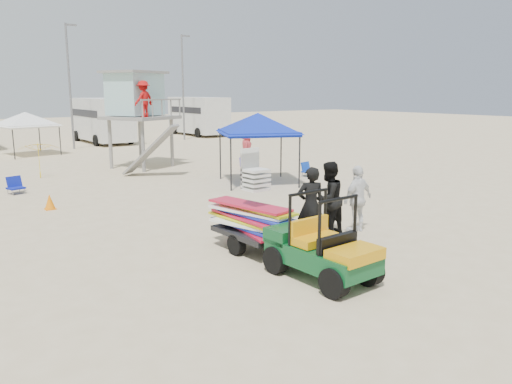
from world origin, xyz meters
TOP-DOWN VIEW (x-y plane):
  - ground at (0.00, 0.00)m, footprint 140.00×140.00m
  - utility_cart at (0.09, 0.17)m, footprint 1.25×2.32m
  - surf_trailer at (0.09, 2.51)m, footprint 1.36×2.40m
  - man_left at (1.61, 2.21)m, footprint 0.83×0.71m
  - man_mid at (2.46, 2.46)m, footprint 1.06×0.89m
  - man_right at (3.31, 2.21)m, footprint 1.10×0.53m
  - lifeguard_tower at (3.26, 16.74)m, footprint 3.81×3.81m
  - canopy_blue at (5.44, 9.67)m, footprint 3.79×3.79m
  - canopy_white_c at (-0.19, 25.27)m, footprint 3.40×3.40m
  - umbrella_b at (-1.55, 16.28)m, footprint 2.41×2.42m
  - cone_far at (-2.78, 9.83)m, footprint 0.34×0.34m
  - beach_chair_a at (-3.16, 13.27)m, footprint 0.65×0.70m
  - beach_chair_b at (8.25, 9.75)m, footprint 0.63×0.68m
  - beach_chair_c at (6.94, 12.64)m, footprint 0.68×0.75m
  - rv_mid_right at (6.00, 29.99)m, footprint 2.64×7.00m
  - rv_far_right at (15.00, 31.49)m, footprint 2.64×6.60m
  - light_pole_left at (3.00, 27.00)m, footprint 0.14×0.14m
  - light_pole_right at (12.00, 28.50)m, footprint 0.14×0.14m
  - distant_beachgoers at (-2.75, 16.36)m, footprint 18.39×4.76m

SIDE VIEW (x-z plane):
  - ground at x=0.00m, z-range 0.00..0.00m
  - cone_far at x=-2.78m, z-range 0.00..0.50m
  - beach_chair_a at x=-3.16m, z-range -0.01..0.63m
  - beach_chair_b at x=8.25m, z-range -0.01..0.63m
  - beach_chair_c at x=6.94m, z-range -0.01..0.63m
  - umbrella_b at x=-1.55m, z-range 0.00..1.58m
  - utility_cart at x=0.09m, z-range -0.06..1.67m
  - distant_beachgoers at x=-2.75m, z-range -0.01..1.78m
  - surf_trailer at x=0.09m, z-range -0.20..1.97m
  - man_right at x=3.31m, z-range 0.00..1.82m
  - man_left at x=1.61m, z-range 0.00..1.93m
  - man_mid at x=2.46m, z-range 0.00..1.96m
  - rv_far_right at x=15.00m, z-range 0.17..3.42m
  - rv_mid_right at x=6.00m, z-range 0.17..3.42m
  - canopy_white_c at x=-0.19m, z-range 0.93..3.89m
  - canopy_blue at x=5.44m, z-range 1.10..4.39m
  - lifeguard_tower at x=3.26m, z-range 1.13..5.74m
  - light_pole_left at x=3.00m, z-range 0.00..8.00m
  - light_pole_right at x=12.00m, z-range 0.00..8.00m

